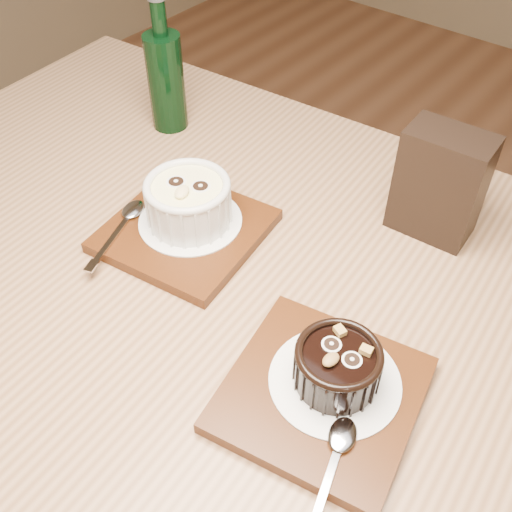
{
  "coord_description": "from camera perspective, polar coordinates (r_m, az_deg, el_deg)",
  "views": [
    {
      "loc": [
        0.2,
        -0.27,
        1.27
      ],
      "look_at": [
        -0.09,
        0.08,
        0.81
      ],
      "focal_mm": 42.0,
      "sensor_mm": 36.0,
      "label": 1
    }
  ],
  "objects": [
    {
      "name": "spoon_left",
      "position": [
        0.76,
        -12.82,
        2.75
      ],
      "size": [
        0.07,
        0.13,
        0.01
      ],
      "primitive_type": null,
      "rotation": [
        0.0,
        0.0,
        0.36
      ],
      "color": "#B9BBC3",
      "rests_on": "tray_left"
    },
    {
      "name": "tray_right",
      "position": [
        0.6,
        6.23,
        -12.96
      ],
      "size": [
        0.21,
        0.21,
        0.01
      ],
      "primitive_type": "cube",
      "rotation": [
        0.0,
        0.0,
        0.19
      ],
      "color": "#49220C",
      "rests_on": "table"
    },
    {
      "name": "ramekin_white",
      "position": [
        0.74,
        -6.47,
        5.3
      ],
      "size": [
        0.11,
        0.11,
        0.06
      ],
      "rotation": [
        0.0,
        0.0,
        0.4
      ],
      "color": "silver",
      "rests_on": "doily_left"
    },
    {
      "name": "green_bottle",
      "position": [
        0.93,
        -8.59,
        16.38
      ],
      "size": [
        0.05,
        0.05,
        0.2
      ],
      "color": "black",
      "rests_on": "table"
    },
    {
      "name": "condiment_stand",
      "position": [
        0.76,
        17.11,
        6.56
      ],
      "size": [
        0.1,
        0.07,
        0.14
      ],
      "primitive_type": "cube",
      "rotation": [
        0.0,
        0.0,
        0.07
      ],
      "color": "black",
      "rests_on": "table"
    },
    {
      "name": "doily_left",
      "position": [
        0.76,
        -6.26,
        3.36
      ],
      "size": [
        0.13,
        0.13,
        0.0
      ],
      "primitive_type": "cylinder",
      "color": "white",
      "rests_on": "tray_left"
    },
    {
      "name": "spoon_right",
      "position": [
        0.55,
        7.18,
        -19.5
      ],
      "size": [
        0.06,
        0.14,
        0.01
      ],
      "primitive_type": null,
      "rotation": [
        0.0,
        0.0,
        0.3
      ],
      "color": "#B9BBC3",
      "rests_on": "tray_right"
    },
    {
      "name": "doily_right",
      "position": [
        0.6,
        7.51,
        -11.69
      ],
      "size": [
        0.13,
        0.13,
        0.0
      ],
      "primitive_type": "cylinder",
      "color": "white",
      "rests_on": "tray_right"
    },
    {
      "name": "tray_left",
      "position": [
        0.76,
        -6.75,
        2.41
      ],
      "size": [
        0.2,
        0.2,
        0.01
      ],
      "primitive_type": "cube",
      "rotation": [
        0.0,
        0.0,
        0.15
      ],
      "color": "#49220C",
      "rests_on": "table"
    },
    {
      "name": "table",
      "position": [
        0.76,
        -1.56,
        -8.24
      ],
      "size": [
        1.26,
        0.9,
        0.75
      ],
      "rotation": [
        0.0,
        0.0,
        0.08
      ],
      "color": "brown",
      "rests_on": "ground"
    },
    {
      "name": "ramekin_dark",
      "position": [
        0.58,
        7.76,
        -10.23
      ],
      "size": [
        0.08,
        0.08,
        0.05
      ],
      "rotation": [
        0.0,
        0.0,
        -0.12
      ],
      "color": "black",
      "rests_on": "doily_right"
    }
  ]
}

